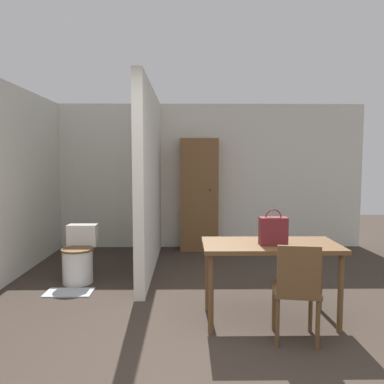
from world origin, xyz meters
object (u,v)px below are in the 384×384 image
(handbag, at_px, (273,231))
(toilet, at_px, (79,258))
(wooden_chair, at_px, (296,288))
(wooden_cabinet, at_px, (199,195))
(dining_table, at_px, (270,252))

(handbag, bearing_deg, toilet, 149.29)
(wooden_chair, height_order, wooden_cabinet, wooden_cabinet)
(wooden_cabinet, bearing_deg, wooden_chair, -78.03)
(wooden_chair, distance_m, wooden_cabinet, 3.43)
(toilet, bearing_deg, wooden_cabinet, 47.09)
(toilet, height_order, wooden_cabinet, wooden_cabinet)
(toilet, bearing_deg, dining_table, -29.25)
(handbag, xyz_separation_m, wooden_cabinet, (-0.58, 2.97, 0.06))
(wooden_chair, xyz_separation_m, handbag, (-0.12, 0.35, 0.42))
(handbag, bearing_deg, wooden_chair, -71.33)
(wooden_chair, distance_m, toilet, 2.80)
(dining_table, distance_m, wooden_cabinet, 2.96)
(dining_table, height_order, wooden_cabinet, wooden_cabinet)
(toilet, bearing_deg, wooden_chair, -35.70)
(wooden_chair, bearing_deg, handbag, 117.00)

